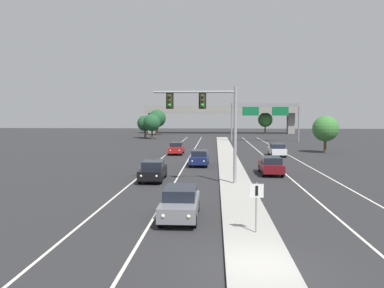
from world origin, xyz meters
The scene contains 21 objects.
ground_plane centered at (0.00, 0.00, 0.00)m, with size 260.00×260.00×0.00m, color #28282B.
median_island centered at (0.00, 18.00, 0.07)m, with size 2.40×110.00×0.15m, color #9E9B93.
lane_stripe_oncoming_center centered at (-4.70, 25.00, 0.00)m, with size 0.14×100.00×0.01m, color silver.
lane_stripe_receding_center centered at (4.70, 25.00, 0.00)m, with size 0.14×100.00×0.01m, color silver.
edge_stripe_left centered at (-8.00, 25.00, 0.00)m, with size 0.14×100.00×0.01m, color silver.
edge_stripe_right centered at (8.00, 25.00, 0.00)m, with size 0.14×100.00×0.01m, color silver.
overhead_signal_mast centered at (-1.98, 15.40, 5.26)m, with size 6.21×0.44×7.20m.
median_sign_post centered at (0.23, 3.53, 1.59)m, with size 0.60×0.10×2.20m.
car_oncoming_grey centered at (-3.33, 6.11, 0.82)m, with size 1.82×4.47×1.58m.
car_oncoming_black centered at (-6.52, 17.04, 0.82)m, with size 1.89×4.50×1.58m.
car_oncoming_navy centered at (-3.18, 26.19, 0.82)m, with size 1.89×4.50×1.58m.
car_oncoming_red centered at (-6.69, 37.14, 0.82)m, with size 1.84×4.48×1.58m.
car_receding_darkred centered at (3.37, 20.77, 0.82)m, with size 1.86×4.49×1.58m.
car_receding_white centered at (6.30, 35.68, 0.82)m, with size 1.85×4.48×1.58m.
highway_sign_gantry centered at (8.20, 62.02, 6.16)m, with size 13.28×0.42×7.50m.
overpass_bridge centered at (0.00, 92.62, 5.78)m, with size 42.40×6.40×7.65m.
tree_far_right_b centered at (12.26, 92.80, 3.78)m, with size 4.01×4.01×5.80m.
tree_far_left_a centered at (-15.13, 68.14, 3.51)m, with size 3.72×3.72×5.39m.
tree_far_right_c centered at (13.58, 40.22, 3.34)m, with size 3.54×3.54×5.12m.
tree_far_left_b centered at (-16.46, 84.12, 4.25)m, with size 4.50×4.50×6.51m.
tree_far_left_c centered at (-17.16, 70.93, 3.31)m, with size 3.51×3.51×5.08m.
Camera 1 is at (-1.58, -12.77, 5.29)m, focal length 35.45 mm.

